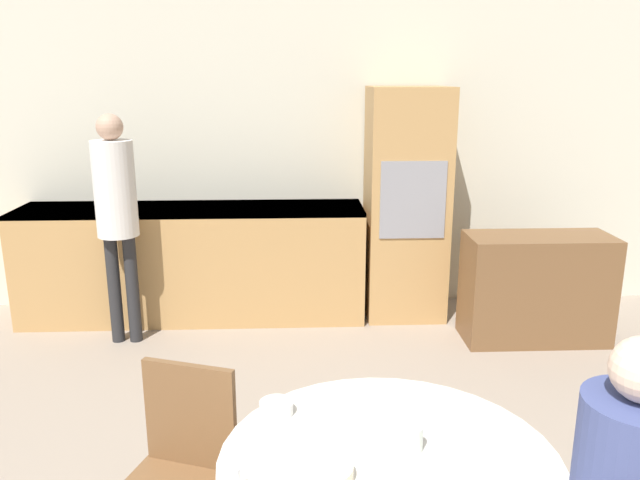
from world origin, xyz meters
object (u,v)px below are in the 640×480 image
(oven_unit, at_px, (406,204))
(bowl_centre, at_px, (276,408))
(cup, at_px, (412,438))
(bowl_far, at_px, (324,472))
(person_standing, at_px, (116,203))
(chair_far_left, at_px, (180,468))
(sideboard, at_px, (536,288))

(oven_unit, xyz_separation_m, bowl_centre, (-0.98, -2.91, -0.15))
(cup, bearing_deg, bowl_far, -155.82)
(person_standing, bearing_deg, bowl_centre, -63.48)
(oven_unit, xyz_separation_m, person_standing, (-2.19, -0.49, 0.13))
(chair_far_left, relative_size, bowl_far, 4.91)
(bowl_centre, bearing_deg, person_standing, 116.52)
(person_standing, xyz_separation_m, cup, (1.65, -2.66, -0.26))
(bowl_far, bearing_deg, person_standing, 115.96)
(cup, xyz_separation_m, bowl_centre, (-0.45, 0.25, -0.02))
(oven_unit, relative_size, cup, 21.15)
(chair_far_left, relative_size, cup, 10.12)
(oven_unit, bearing_deg, person_standing, -167.27)
(bowl_centre, bearing_deg, bowl_far, -67.75)
(chair_far_left, distance_m, bowl_centre, 0.47)
(person_standing, bearing_deg, oven_unit, 12.73)
(cup, bearing_deg, oven_unit, 80.40)
(chair_far_left, relative_size, bowl_centre, 7.28)
(sideboard, bearing_deg, oven_unit, 146.70)
(oven_unit, relative_size, bowl_centre, 15.21)
(person_standing, height_order, bowl_far, person_standing)
(bowl_centre, bearing_deg, sideboard, 50.91)
(person_standing, bearing_deg, chair_far_left, -70.55)
(sideboard, relative_size, cup, 12.07)
(cup, bearing_deg, bowl_centre, 151.30)
(person_standing, distance_m, cup, 3.14)
(person_standing, height_order, cup, person_standing)
(oven_unit, height_order, sideboard, oven_unit)
(oven_unit, height_order, bowl_far, oven_unit)
(cup, distance_m, bowl_far, 0.32)
(oven_unit, relative_size, person_standing, 1.10)
(sideboard, bearing_deg, bowl_far, -122.65)
(oven_unit, bearing_deg, cup, -99.60)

